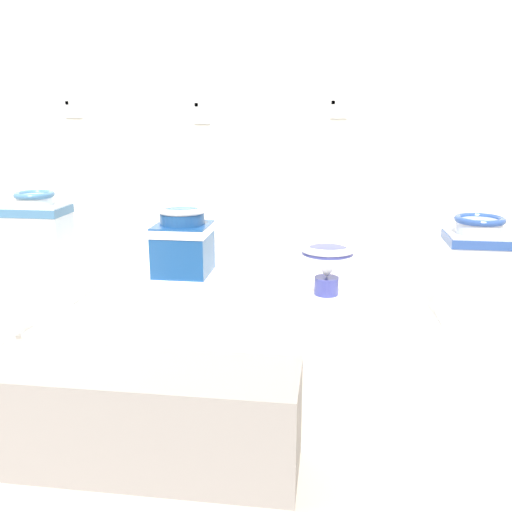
# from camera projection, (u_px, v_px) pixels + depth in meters

# --- Properties ---
(ground_plane) EXTENTS (6.16, 5.55, 0.02)m
(ground_plane) POSITION_uv_depth(u_px,v_px,m) (195.00, 471.00, 2.07)
(ground_plane) COLOR #A3998C
(wall_back) EXTENTS (4.36, 0.06, 3.08)m
(wall_back) POSITION_uv_depth(u_px,v_px,m) (262.00, 73.00, 3.60)
(wall_back) COLOR silver
(wall_back) RESTS_ON ground_plane
(display_platform) EXTENTS (3.50, 1.05, 0.09)m
(display_platform) POSITION_uv_depth(u_px,v_px,m) (250.00, 320.00, 3.43)
(display_platform) COLOR white
(display_platform) RESTS_ON ground_plane
(plinth_block_slender_white) EXTENTS (0.30, 0.33, 0.26)m
(plinth_block_slender_white) POSITION_uv_depth(u_px,v_px,m) (44.00, 287.00, 3.50)
(plinth_block_slender_white) COLOR white
(plinth_block_slender_white) RESTS_ON display_platform
(antique_toilet_slender_white) EXTENTS (0.37, 0.25, 0.48)m
(antique_toilet_slender_white) POSITION_uv_depth(u_px,v_px,m) (38.00, 230.00, 3.40)
(antique_toilet_slender_white) COLOR silver
(antique_toilet_slender_white) RESTS_ON plinth_block_slender_white
(plinth_block_leftmost) EXTENTS (0.33, 0.40, 0.25)m
(plinth_block_leftmost) POSITION_uv_depth(u_px,v_px,m) (185.00, 292.00, 3.43)
(plinth_block_leftmost) COLOR white
(plinth_block_leftmost) RESTS_ON display_platform
(antique_toilet_leftmost) EXTENTS (0.33, 0.34, 0.41)m
(antique_toilet_leftmost) POSITION_uv_depth(u_px,v_px,m) (183.00, 240.00, 3.34)
(antique_toilet_leftmost) COLOR navy
(antique_toilet_leftmost) RESTS_ON plinth_block_leftmost
(plinth_block_broad_patterned) EXTENTS (0.32, 0.28, 0.11)m
(plinth_block_broad_patterned) POSITION_uv_depth(u_px,v_px,m) (325.00, 311.00, 3.30)
(plinth_block_broad_patterned) COLOR white
(plinth_block_broad_patterned) RESTS_ON display_platform
(antique_toilet_broad_patterned) EXTENTS (0.32, 0.32, 0.35)m
(antique_toilet_broad_patterned) POSITION_uv_depth(u_px,v_px,m) (327.00, 266.00, 3.23)
(antique_toilet_broad_patterned) COLOR white
(antique_toilet_broad_patterned) RESTS_ON plinth_block_broad_patterned
(plinth_block_central_ornate) EXTENTS (0.33, 0.32, 0.22)m
(plinth_block_central_ornate) POSITION_uv_depth(u_px,v_px,m) (471.00, 305.00, 3.23)
(plinth_block_central_ornate) COLOR white
(plinth_block_central_ornate) RESTS_ON display_platform
(antique_toilet_central_ornate) EXTENTS (0.35, 0.32, 0.42)m
(antique_toilet_central_ornate) POSITION_uv_depth(u_px,v_px,m) (476.00, 252.00, 3.15)
(antique_toilet_central_ornate) COLOR #B0BBD7
(antique_toilet_central_ornate) RESTS_ON plinth_block_central_ornate
(info_placard_first) EXTENTS (0.12, 0.01, 0.12)m
(info_placard_first) POSITION_uv_depth(u_px,v_px,m) (73.00, 108.00, 3.79)
(info_placard_first) COLOR white
(info_placard_second) EXTENTS (0.11, 0.01, 0.15)m
(info_placard_second) POSITION_uv_depth(u_px,v_px,m) (202.00, 112.00, 3.68)
(info_placard_second) COLOR white
(info_placard_third) EXTENTS (0.11, 0.01, 0.12)m
(info_placard_third) POSITION_uv_depth(u_px,v_px,m) (338.00, 108.00, 3.55)
(info_placard_third) COLOR white
(museum_bench) EXTENTS (1.20, 0.36, 0.40)m
(museum_bench) POSITION_uv_depth(u_px,v_px,m) (138.00, 416.00, 2.05)
(museum_bench) COLOR gray
(museum_bench) RESTS_ON ground_plane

